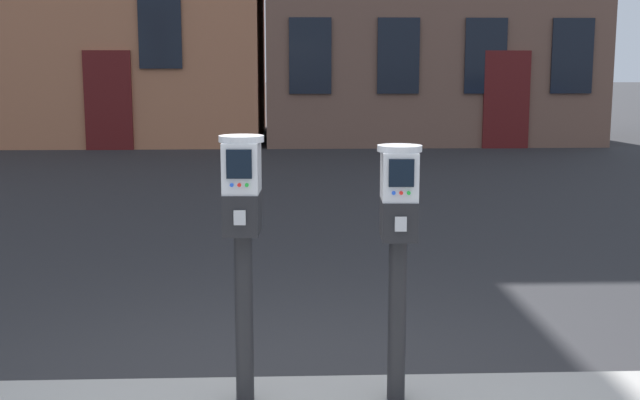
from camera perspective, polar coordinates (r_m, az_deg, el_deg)
The scene contains 2 objects.
parking_meter_near_kerb at distance 3.98m, azimuth -5.39°, elevation -1.47°, with size 0.23×0.26×1.33m.
parking_meter_twin_adjacent at distance 4.02m, azimuth 5.46°, elevation -1.86°, with size 0.23×0.26×1.28m.
Camera 1 is at (-0.05, -4.03, 1.81)m, focal length 46.17 mm.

